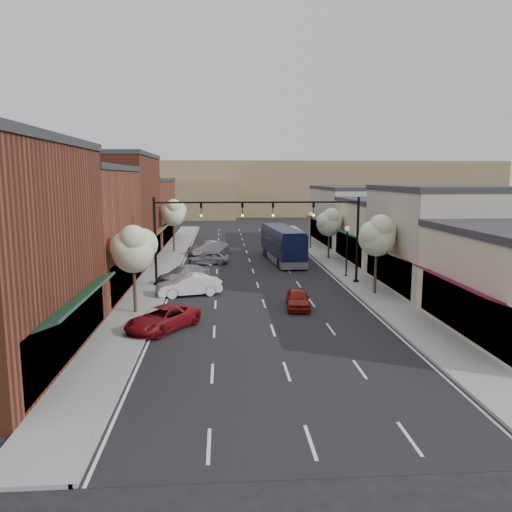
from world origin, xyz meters
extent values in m
plane|color=black|center=(0.00, 0.00, 0.00)|extent=(160.00, 160.00, 0.00)
cube|color=gray|center=(-8.40, 18.50, 0.07)|extent=(2.80, 73.00, 0.15)
cube|color=gray|center=(8.40, 18.50, 0.07)|extent=(2.80, 73.00, 0.15)
cube|color=gray|center=(-7.00, 18.50, 0.07)|extent=(0.25, 73.00, 0.17)
cube|color=gray|center=(7.00, 18.50, 0.07)|extent=(0.25, 73.00, 0.17)
cube|color=black|center=(-10.10, -8.00, 1.60)|extent=(0.60, 11.90, 2.60)
cube|color=#1A422C|center=(-9.30, -8.00, 3.10)|extent=(1.07, 9.80, 0.49)
cube|color=brown|center=(-14.30, 6.00, 4.50)|extent=(9.00, 14.00, 9.00)
cube|color=#2D2D30|center=(-14.30, 6.00, 9.20)|extent=(9.20, 14.10, 0.40)
cube|color=black|center=(-10.10, 6.00, 1.60)|extent=(0.60, 11.90, 2.60)
cube|color=maroon|center=(-9.30, 6.00, 3.10)|extent=(1.07, 9.80, 0.49)
cube|color=brown|center=(-14.30, 20.00, 5.25)|extent=(9.00, 14.00, 10.50)
cube|color=#2D2D30|center=(-14.30, 20.00, 10.70)|extent=(9.20, 14.10, 0.40)
cube|color=black|center=(-10.10, 20.00, 1.60)|extent=(0.60, 11.90, 2.60)
cube|color=brown|center=(-9.30, 20.00, 3.10)|extent=(1.07, 9.80, 0.49)
cube|color=brown|center=(-14.30, 36.00, 4.00)|extent=(9.00, 18.00, 8.00)
cube|color=#2D2D30|center=(-14.30, 36.00, 8.20)|extent=(9.20, 18.10, 0.40)
cube|color=black|center=(-10.10, 36.00, 1.60)|extent=(0.60, 15.30, 2.60)
cube|color=#1A422C|center=(-9.30, 36.00, 3.10)|extent=(1.07, 12.60, 0.49)
cube|color=black|center=(10.10, -6.00, 1.60)|extent=(0.60, 10.20, 2.60)
cube|color=maroon|center=(9.30, -6.00, 3.10)|extent=(1.07, 8.40, 0.49)
cube|color=#B5AB9B|center=(13.80, 6.00, 3.75)|extent=(8.00, 12.00, 7.50)
cube|color=#2D2D30|center=(13.80, 6.00, 7.70)|extent=(8.20, 12.10, 0.40)
cube|color=black|center=(10.10, 6.00, 1.60)|extent=(0.60, 10.20, 2.60)
cube|color=brown|center=(9.30, 6.00, 3.10)|extent=(1.07, 8.40, 0.49)
cube|color=beige|center=(13.80, 18.00, 3.00)|extent=(8.00, 12.00, 6.00)
cube|color=#2D2D30|center=(13.80, 18.00, 6.20)|extent=(8.20, 12.10, 0.40)
cube|color=black|center=(10.10, 18.00, 1.60)|extent=(0.60, 10.20, 2.60)
cube|color=#1A422C|center=(9.30, 18.00, 3.10)|extent=(1.07, 8.40, 0.49)
cube|color=#B5AB9B|center=(13.80, 32.00, 3.50)|extent=(8.00, 16.00, 7.00)
cube|color=#2D2D30|center=(13.80, 32.00, 7.20)|extent=(8.20, 16.10, 0.40)
cube|color=black|center=(10.10, 32.00, 1.60)|extent=(0.60, 13.60, 2.60)
cube|color=maroon|center=(9.30, 32.00, 3.10)|extent=(1.07, 11.20, 0.49)
cube|color=#7A6647|center=(0.00, 90.00, 6.00)|extent=(120.00, 30.00, 12.00)
cube|color=#7A6647|center=(-25.00, 78.00, 4.00)|extent=(50.00, 20.00, 8.00)
cylinder|color=black|center=(8.00, 8.00, 0.15)|extent=(0.44, 0.44, 0.30)
cylinder|color=black|center=(8.00, 8.00, 3.50)|extent=(0.20, 0.20, 7.00)
cylinder|color=black|center=(4.00, 8.00, 6.60)|extent=(8.00, 0.14, 0.14)
imported|color=black|center=(4.40, 8.00, 6.00)|extent=(0.18, 0.46, 1.10)
sphere|color=#19E533|center=(4.40, 7.88, 5.58)|extent=(0.18, 0.18, 0.18)
imported|color=black|center=(1.20, 8.00, 6.00)|extent=(0.18, 0.46, 1.10)
sphere|color=#19E533|center=(1.20, 7.88, 5.58)|extent=(0.18, 0.18, 0.18)
cylinder|color=black|center=(-8.00, 8.00, 0.15)|extent=(0.44, 0.44, 0.30)
cylinder|color=black|center=(-8.00, 8.00, 3.50)|extent=(0.20, 0.20, 7.00)
cylinder|color=black|center=(-4.00, 8.00, 6.60)|extent=(8.00, 0.14, 0.14)
imported|color=black|center=(-4.40, 8.00, 6.00)|extent=(0.18, 0.46, 1.10)
sphere|color=#19E533|center=(-4.40, 7.88, 5.58)|extent=(0.18, 0.18, 0.18)
imported|color=black|center=(-1.20, 8.00, 6.00)|extent=(0.18, 0.46, 1.10)
sphere|color=#19E533|center=(-1.20, 7.88, 5.58)|extent=(0.18, 0.18, 0.18)
cylinder|color=#47382B|center=(8.30, 4.00, 1.86)|extent=(0.20, 0.20, 3.71)
sphere|color=beige|center=(8.30, 4.00, 4.18)|extent=(2.60, 2.60, 2.60)
sphere|color=beige|center=(8.80, 4.30, 4.64)|extent=(2.00, 2.00, 2.00)
sphere|color=beige|center=(7.90, 3.70, 4.52)|extent=(1.90, 1.90, 1.90)
sphere|color=beige|center=(8.40, 3.50, 5.10)|extent=(1.70, 1.70, 1.70)
cylinder|color=#47382B|center=(8.30, 20.00, 1.66)|extent=(0.20, 0.20, 3.33)
sphere|color=beige|center=(8.30, 20.00, 3.74)|extent=(2.60, 2.60, 2.60)
sphere|color=beige|center=(8.80, 20.30, 4.16)|extent=(2.00, 2.00, 2.00)
sphere|color=beige|center=(7.90, 19.70, 4.06)|extent=(1.90, 1.90, 1.90)
sphere|color=beige|center=(8.40, 19.50, 4.58)|extent=(1.70, 1.70, 1.70)
cylinder|color=#47382B|center=(-8.30, 0.00, 1.76)|extent=(0.20, 0.20, 3.52)
sphere|color=beige|center=(-8.30, 0.00, 3.96)|extent=(2.60, 2.60, 2.60)
sphere|color=beige|center=(-7.80, 0.30, 4.40)|extent=(2.00, 2.00, 2.00)
sphere|color=beige|center=(-8.70, -0.30, 4.29)|extent=(1.90, 1.90, 1.90)
sphere|color=beige|center=(-8.20, -0.50, 4.84)|extent=(1.70, 1.70, 1.70)
cylinder|color=#47382B|center=(-8.30, 26.00, 1.92)|extent=(0.20, 0.20, 3.84)
sphere|color=beige|center=(-8.30, 26.00, 4.32)|extent=(2.60, 2.60, 2.60)
sphere|color=beige|center=(-7.80, 26.30, 4.80)|extent=(2.00, 2.00, 2.00)
sphere|color=beige|center=(-8.70, 25.70, 4.68)|extent=(1.90, 1.90, 1.90)
sphere|color=beige|center=(-8.20, 25.50, 5.28)|extent=(1.70, 1.70, 1.70)
cylinder|color=black|center=(7.80, 10.50, 0.10)|extent=(0.28, 0.28, 0.20)
cylinder|color=black|center=(7.80, 10.50, 2.00)|extent=(0.12, 0.12, 4.00)
sphere|color=white|center=(7.80, 10.50, 4.22)|extent=(0.44, 0.44, 0.44)
cylinder|color=black|center=(7.80, 28.00, 0.10)|extent=(0.28, 0.28, 0.20)
cylinder|color=black|center=(7.80, 28.00, 2.00)|extent=(0.12, 0.12, 4.00)
sphere|color=white|center=(7.80, 28.00, 4.22)|extent=(0.44, 0.44, 0.44)
cube|color=black|center=(3.31, 19.10, 1.88)|extent=(3.46, 11.52, 2.86)
cube|color=#595B60|center=(3.31, 19.10, 0.52)|extent=(3.49, 11.54, 0.66)
cube|color=black|center=(3.31, 19.10, 2.27)|extent=(3.44, 10.62, 1.04)
cube|color=black|center=(3.31, 19.10, 3.36)|extent=(3.23, 11.05, 0.24)
cube|color=black|center=(3.81, 13.50, 2.46)|extent=(1.97, 0.26, 1.13)
cylinder|color=black|center=(2.55, 15.05, 0.49)|extent=(0.39, 1.01, 0.98)
cylinder|color=black|center=(4.77, 15.25, 0.49)|extent=(0.39, 1.01, 0.98)
cylinder|color=black|center=(1.88, 22.58, 0.49)|extent=(0.39, 1.01, 0.98)
cylinder|color=black|center=(4.10, 22.78, 0.49)|extent=(0.39, 1.01, 0.98)
cylinder|color=black|center=(1.99, 21.26, 0.49)|extent=(0.39, 1.01, 0.98)
cylinder|color=black|center=(4.22, 21.46, 0.49)|extent=(0.39, 1.01, 0.98)
imported|color=maroon|center=(2.13, 0.75, 0.63)|extent=(1.84, 3.85, 1.27)
imported|color=maroon|center=(-6.20, -3.48, 0.66)|extent=(4.54, 5.15, 1.32)
imported|color=white|center=(-5.27, 4.78, 0.77)|extent=(4.94, 2.79, 1.54)
imported|color=gray|center=(-5.94, 9.28, 0.70)|extent=(4.83, 4.77, 1.40)
imported|color=slate|center=(-4.20, 17.70, 0.68)|extent=(4.22, 2.41, 1.35)
imported|color=gray|center=(-4.32, 24.06, 0.77)|extent=(4.85, 3.73, 1.54)
camera|label=1|loc=(-2.80, -30.92, 8.53)|focal=35.00mm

